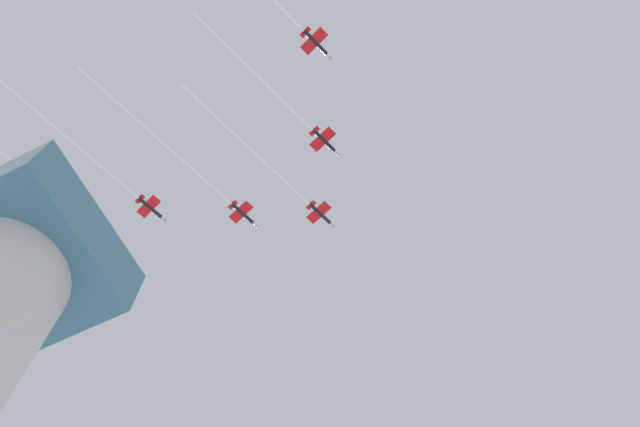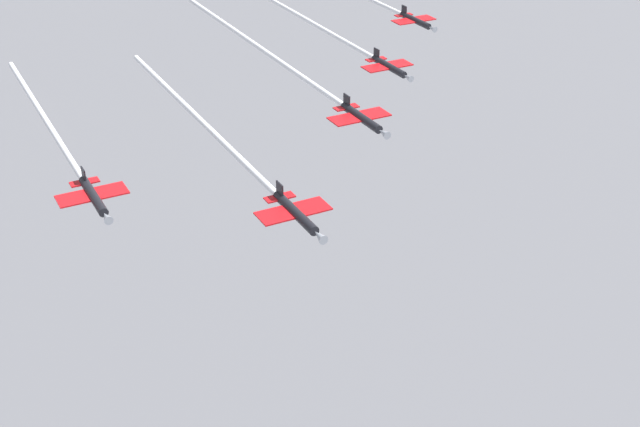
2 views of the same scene
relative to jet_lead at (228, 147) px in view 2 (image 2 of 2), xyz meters
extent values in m
cylinder|color=black|center=(18.47, -6.16, 0.00)|extent=(9.08, 3.98, 1.12)
cone|color=#9EA3AD|center=(23.80, -7.94, 0.00)|extent=(2.28, 1.66, 1.07)
cube|color=red|center=(17.98, -6.00, -0.05)|extent=(5.69, 8.79, 0.18)
cube|color=red|center=(14.65, -4.89, 0.00)|extent=(2.46, 3.75, 0.18)
cube|color=black|center=(14.73, -4.91, 0.92)|extent=(1.60, 0.67, 1.84)
cylinder|color=white|center=(-11.39, 3.80, 0.00)|extent=(51.25, 17.77, 0.79)
cylinder|color=black|center=(8.19, 16.29, 1.42)|extent=(9.08, 3.98, 1.12)
cone|color=#9EA3AD|center=(13.52, 14.52, 1.42)|extent=(2.28, 1.66, 1.07)
cube|color=red|center=(7.70, 16.46, 1.36)|extent=(5.69, 8.79, 0.18)
cube|color=red|center=(4.37, 17.57, 1.42)|extent=(2.46, 3.75, 0.18)
cube|color=black|center=(4.44, 17.54, 2.34)|extent=(1.60, 0.67, 1.84)
cylinder|color=white|center=(-24.71, 27.27, 1.42)|extent=(57.32, 19.79, 0.79)
cylinder|color=black|center=(-3.24, -17.95, -1.42)|extent=(9.08, 3.98, 1.12)
cone|color=#9EA3AD|center=(2.09, -19.73, -1.42)|extent=(2.28, 1.66, 1.07)
cube|color=red|center=(-3.72, -17.78, -1.47)|extent=(5.69, 8.79, 0.18)
cube|color=red|center=(-7.06, -16.67, -1.42)|extent=(2.46, 3.75, 0.18)
cube|color=black|center=(-6.98, -16.70, -0.50)|extent=(1.60, 0.67, 1.84)
cylinder|color=white|center=(-30.01, -9.01, -1.42)|extent=(45.07, 15.70, 0.79)
cylinder|color=black|center=(-7.03, 40.40, -1.38)|extent=(9.08, 3.98, 1.12)
cone|color=#9EA3AD|center=(-1.70, 38.62, -1.38)|extent=(2.28, 1.66, 1.07)
cube|color=red|center=(-7.51, 40.56, -1.43)|extent=(5.69, 8.79, 0.18)
cube|color=red|center=(-10.85, 41.67, -1.38)|extent=(2.46, 3.75, 0.18)
cube|color=black|center=(-10.77, 41.65, -0.46)|extent=(1.60, 0.67, 1.84)
cylinder|color=white|center=(-37.61, 50.60, -1.38)|extent=(52.68, 18.24, 0.79)
cylinder|color=black|center=(-20.09, 63.78, -1.43)|extent=(9.08, 3.98, 1.12)
cone|color=#9EA3AD|center=(-14.76, 62.00, -1.43)|extent=(2.28, 1.66, 1.07)
cube|color=red|center=(-20.57, 63.95, -1.48)|extent=(5.69, 8.79, 0.18)
cube|color=red|center=(-23.91, 65.06, -1.43)|extent=(2.46, 3.75, 0.18)
cube|color=black|center=(-23.83, 65.03, -0.51)|extent=(1.60, 0.67, 1.84)
camera|label=1|loc=(-63.50, -45.81, -198.46)|focal=38.95mm
camera|label=2|loc=(77.24, -63.43, 45.69)|focal=48.24mm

